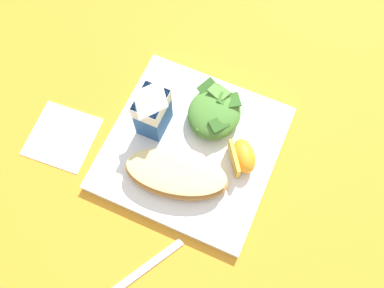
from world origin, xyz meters
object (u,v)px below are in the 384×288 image
white_plate (192,148)px  paper_napkin (62,136)px  green_salad_pile (214,113)px  milk_carton (152,109)px  orange_wedge_front (243,156)px  cheesy_pizza_bread (175,174)px  metal_fork (124,284)px

white_plate → paper_napkin: (-0.07, 0.22, -0.01)m
green_salad_pile → milk_carton: size_ratio=0.95×
green_salad_pile → orange_wedge_front: green_salad_pile is taller
green_salad_pile → orange_wedge_front: 0.09m
cheesy_pizza_bread → green_salad_pile: size_ratio=1.75×
cheesy_pizza_bread → metal_fork: 0.19m
green_salad_pile → metal_fork: bearing=176.3°
white_plate → cheesy_pizza_bread: size_ratio=1.53×
green_salad_pile → paper_napkin: 0.27m
milk_carton → paper_napkin: milk_carton is taller
cheesy_pizza_bread → orange_wedge_front: bearing=-51.3°
paper_napkin → orange_wedge_front: bearing=-75.4°
orange_wedge_front → metal_fork: size_ratio=0.41×
cheesy_pizza_bread → green_salad_pile: 0.13m
green_salad_pile → paper_napkin: green_salad_pile is taller
white_plate → metal_fork: size_ratio=1.63×
orange_wedge_front → paper_napkin: bearing=104.6°
milk_carton → orange_wedge_front: milk_carton is taller
cheesy_pizza_bread → orange_wedge_front: 0.11m
orange_wedge_front → paper_napkin: orange_wedge_front is taller
cheesy_pizza_bread → green_salad_pile: green_salad_pile is taller
cheesy_pizza_bread → paper_napkin: size_ratio=1.66×
white_plate → orange_wedge_front: size_ratio=4.01×
cheesy_pizza_bread → paper_napkin: cheesy_pizza_bread is taller
white_plate → metal_fork: 0.25m
milk_carton → orange_wedge_front: size_ratio=1.58×
white_plate → green_salad_pile: bearing=-12.0°
green_salad_pile → metal_fork: size_ratio=0.61×
green_salad_pile → milk_carton: (-0.05, 0.09, 0.04)m
white_plate → metal_fork: (-0.25, 0.01, -0.01)m
green_salad_pile → metal_fork: (-0.31, 0.02, -0.03)m
white_plate → orange_wedge_front: bearing=-83.3°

